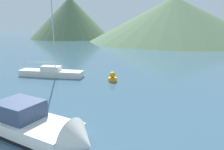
# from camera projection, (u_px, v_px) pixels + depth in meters

# --- Properties ---
(motorboat_near) EXTENTS (7.53, 3.27, 2.43)m
(motorboat_near) POSITION_uv_depth(u_px,v_px,m) (37.00, 127.00, 11.33)
(motorboat_near) COLOR white
(motorboat_near) RESTS_ON ground_plane
(sailboat_inner) EXTENTS (7.25, 2.73, 11.10)m
(sailboat_inner) POSITION_uv_depth(u_px,v_px,m) (51.00, 72.00, 24.07)
(sailboat_inner) COLOR white
(sailboat_inner) RESTS_ON ground_plane
(buoy_marker) EXTENTS (0.86, 0.86, 0.99)m
(buoy_marker) POSITION_uv_depth(u_px,v_px,m) (112.00, 77.00, 22.06)
(buoy_marker) COLOR orange
(buoy_marker) RESTS_ON ground_plane
(hill_west) EXTENTS (30.22, 30.22, 15.33)m
(hill_west) POSITION_uv_depth(u_px,v_px,m) (70.00, 17.00, 82.27)
(hill_west) COLOR #4C6647
(hill_west) RESTS_ON ground_plane
(hill_central) EXTENTS (53.06, 53.06, 13.74)m
(hill_central) POSITION_uv_depth(u_px,v_px,m) (173.00, 19.00, 68.96)
(hill_central) COLOR #4C6647
(hill_central) RESTS_ON ground_plane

